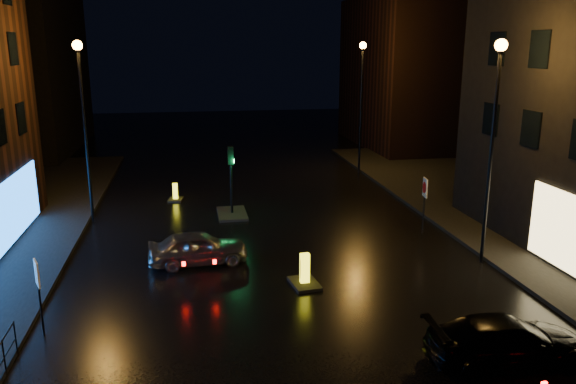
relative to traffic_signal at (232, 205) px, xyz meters
name	(u,v)px	position (x,y,z in m)	size (l,w,h in m)	color
ground	(321,366)	(1.20, -14.00, -0.50)	(120.00, 120.00, 0.00)	black
building_far_left	(17,61)	(-14.80, 21.00, 6.50)	(8.00, 16.00, 14.00)	black
building_far_right	(409,72)	(16.20, 18.00, 5.50)	(8.00, 14.00, 12.00)	black
street_lamp_lfar	(83,105)	(-6.60, 0.00, 5.06)	(0.44, 0.44, 8.37)	black
street_lamp_rnear	(494,119)	(9.00, -8.00, 5.06)	(0.44, 0.44, 8.37)	black
street_lamp_rfar	(362,88)	(9.00, 8.00, 5.06)	(0.44, 0.44, 8.37)	black
traffic_signal	(232,205)	(0.00, 0.00, 0.00)	(1.40, 2.40, 3.45)	black
silver_hatchback	(198,248)	(-1.79, -6.20, 0.14)	(1.51, 3.76, 1.28)	#ADB0B5
dark_sedan	(508,341)	(6.05, -14.69, 0.12)	(1.76, 4.32, 1.25)	black
bollard_near	(305,278)	(1.82, -8.90, -0.25)	(1.05, 1.44, 1.17)	black
bollard_far	(176,197)	(-2.80, 3.26, -0.30)	(0.88, 1.18, 0.94)	black
road_sign_left	(38,280)	(-6.35, -10.96, 1.21)	(0.25, 0.53, 2.28)	black
road_sign_right	(425,192)	(8.14, -4.36, 1.40)	(0.15, 0.61, 2.54)	black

